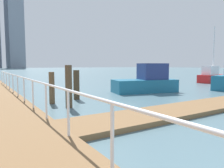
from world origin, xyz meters
The scene contains 9 objects.
ground_plane centered at (0.00, 20.00, 0.00)m, with size 300.00×300.00×0.00m, color slate.
floating_dock centered at (3.71, 6.77, 0.09)m, with size 14.41×2.00×0.18m, color olive.
boardwalk_railing centered at (-3.15, 8.16, 1.25)m, with size 0.06×28.00×1.08m.
dock_piling_1 centered at (-1.68, 11.70, 0.83)m, with size 0.29×0.29×1.66m, color brown.
dock_piling_4 centered at (-0.05, 12.31, 0.86)m, with size 0.35×0.35×1.72m, color #473826.
dock_piling_5 centered at (-1.31, 10.23, 1.01)m, with size 0.32×0.32×2.02m, color brown.
moored_boat_2 centered at (5.71, 12.67, 0.78)m, with size 5.02×2.97×2.14m.
moored_boat_3 centered at (17.88, 15.12, 0.75)m, with size 4.23×1.67×6.40m.
skyline_tower_3 centered at (16.03, 155.04, 29.06)m, with size 9.54×12.60×58.12m, color gray.
Camera 1 is at (-4.80, 0.91, 2.01)m, focal length 33.51 mm.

